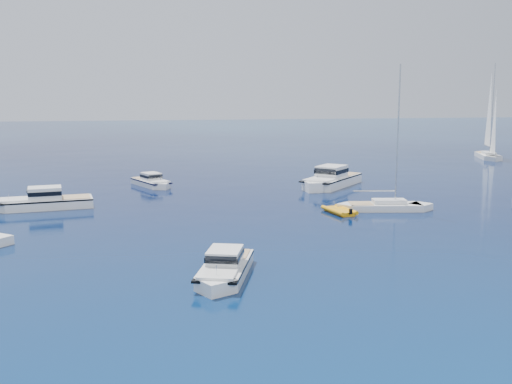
% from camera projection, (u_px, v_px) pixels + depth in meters
% --- Properties ---
extents(ground, '(400.00, 400.00, 0.00)m').
position_uv_depth(ground, '(332.00, 294.00, 33.35)').
color(ground, navy).
rests_on(ground, ground).
extents(motor_cruiser_near, '(4.90, 8.71, 2.19)m').
position_uv_depth(motor_cruiser_near, '(225.00, 277.00, 36.37)').
color(motor_cruiser_near, silver).
rests_on(motor_cruiser_near, ground).
extents(motor_cruiser_centre, '(10.32, 4.60, 2.62)m').
position_uv_depth(motor_cruiser_centre, '(43.00, 208.00, 57.54)').
color(motor_cruiser_centre, white).
rests_on(motor_cruiser_centre, ground).
extents(motor_cruiser_distant, '(10.40, 11.23, 3.08)m').
position_uv_depth(motor_cruiser_distant, '(330.00, 186.00, 70.66)').
color(motor_cruiser_distant, white).
rests_on(motor_cruiser_distant, ground).
extents(motor_cruiser_horizon, '(5.32, 7.90, 2.00)m').
position_uv_depth(motor_cruiser_horizon, '(152.00, 186.00, 70.88)').
color(motor_cruiser_horizon, white).
rests_on(motor_cruiser_horizon, ground).
extents(sailboat_centre, '(9.70, 3.88, 13.87)m').
position_uv_depth(sailboat_centre, '(385.00, 210.00, 56.75)').
color(sailboat_centre, silver).
rests_on(sailboat_centre, ground).
extents(sailboat_sails_far, '(6.05, 11.15, 15.90)m').
position_uv_depth(sailboat_sails_far, '(488.00, 158.00, 100.06)').
color(sailboat_sails_far, silver).
rests_on(sailboat_sails_far, ground).
extents(tender_yellow, '(2.91, 4.31, 0.95)m').
position_uv_depth(tender_yellow, '(339.00, 213.00, 55.34)').
color(tender_yellow, orange).
rests_on(tender_yellow, ground).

